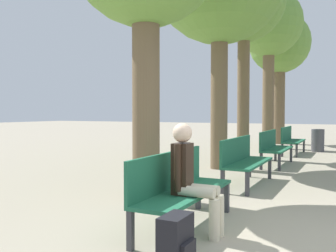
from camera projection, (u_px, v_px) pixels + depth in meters
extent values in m
cube|color=#1E6042|center=(186.00, 193.00, 4.32)|extent=(0.50, 1.85, 0.04)
cube|color=#1E6042|center=(168.00, 171.00, 4.42)|extent=(0.04, 1.85, 0.44)
cube|color=#38383D|center=(168.00, 237.00, 3.45)|extent=(0.06, 0.06, 0.40)
cube|color=#38383D|center=(227.00, 198.00, 5.03)|extent=(0.06, 0.06, 0.40)
cube|color=#38383D|center=(130.00, 230.00, 3.63)|extent=(0.06, 0.06, 0.40)
cube|color=#38383D|center=(198.00, 195.00, 5.21)|extent=(0.06, 0.06, 0.40)
cube|color=#1E6042|center=(249.00, 163.00, 6.86)|extent=(0.50, 1.85, 0.04)
cube|color=#1E6042|center=(236.00, 149.00, 6.95)|extent=(0.04, 1.85, 0.44)
cube|color=#38383D|center=(247.00, 184.00, 5.99)|extent=(0.06, 0.06, 0.40)
cube|color=#38383D|center=(270.00, 169.00, 7.56)|extent=(0.06, 0.06, 0.40)
cube|color=#38383D|center=(223.00, 182.00, 6.17)|extent=(0.06, 0.06, 0.40)
cube|color=#38383D|center=(250.00, 168.00, 7.75)|extent=(0.06, 0.06, 0.40)
cube|color=#1E6042|center=(277.00, 149.00, 9.40)|extent=(0.50, 1.85, 0.04)
cube|color=#1E6042|center=(268.00, 139.00, 9.49)|extent=(0.04, 1.85, 0.44)
cube|color=#38383D|center=(279.00, 162.00, 8.52)|extent=(0.06, 0.06, 0.40)
cube|color=#38383D|center=(291.00, 155.00, 10.10)|extent=(0.06, 0.06, 0.40)
cube|color=#38383D|center=(261.00, 161.00, 8.71)|extent=(0.06, 0.06, 0.40)
cube|color=#38383D|center=(275.00, 154.00, 10.28)|extent=(0.06, 0.06, 0.40)
cube|color=#1E6042|center=(294.00, 141.00, 11.93)|extent=(0.50, 1.85, 0.04)
cube|color=#1E6042|center=(286.00, 134.00, 12.03)|extent=(0.04, 1.85, 0.44)
cube|color=#38383D|center=(297.00, 151.00, 11.06)|extent=(0.06, 0.06, 0.40)
cube|color=#38383D|center=(304.00, 146.00, 12.64)|extent=(0.06, 0.06, 0.40)
cube|color=#38383D|center=(282.00, 150.00, 11.24)|extent=(0.06, 0.06, 0.40)
cube|color=#38383D|center=(291.00, 146.00, 12.82)|extent=(0.06, 0.06, 0.40)
cylinder|color=brown|center=(146.00, 96.00, 5.77)|extent=(0.43, 0.43, 3.21)
cylinder|color=brown|center=(219.00, 91.00, 8.87)|extent=(0.40, 0.40, 3.68)
cylinder|color=brown|center=(243.00, 91.00, 10.79)|extent=(0.35, 0.35, 3.89)
sphere|color=olive|center=(244.00, 0.00, 10.69)|extent=(2.36, 2.36, 2.36)
cylinder|color=brown|center=(268.00, 95.00, 13.88)|extent=(0.42, 0.42, 3.96)
sphere|color=olive|center=(269.00, 23.00, 13.78)|extent=(2.45, 2.45, 2.45)
cylinder|color=brown|center=(279.00, 102.00, 15.85)|extent=(0.49, 0.49, 3.57)
sphere|color=olive|center=(280.00, 43.00, 15.76)|extent=(2.56, 2.56, 2.56)
cylinder|color=beige|center=(197.00, 192.00, 4.00)|extent=(0.40, 0.12, 0.12)
cylinder|color=beige|center=(214.00, 220.00, 3.92)|extent=(0.12, 0.12, 0.44)
cylinder|color=beige|center=(201.00, 189.00, 4.13)|extent=(0.40, 0.12, 0.12)
cylinder|color=beige|center=(219.00, 216.00, 4.05)|extent=(0.12, 0.12, 0.44)
cube|color=black|center=(182.00, 169.00, 4.15)|extent=(0.18, 0.22, 0.57)
cylinder|color=black|center=(178.00, 168.00, 4.04)|extent=(0.08, 0.08, 0.51)
cylinder|color=black|center=(187.00, 165.00, 4.25)|extent=(0.08, 0.08, 0.51)
sphere|color=beige|center=(182.00, 133.00, 4.13)|extent=(0.22, 0.22, 0.22)
cube|color=black|center=(176.00, 244.00, 3.14)|extent=(0.20, 0.35, 0.49)
cylinder|color=#4C4C51|center=(318.00, 140.00, 12.71)|extent=(0.42, 0.42, 0.76)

